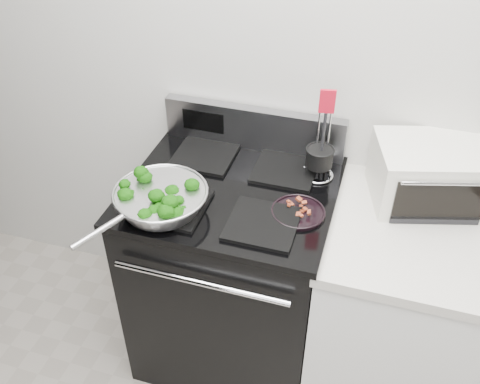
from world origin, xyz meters
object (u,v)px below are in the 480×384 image
at_px(gas_range, 233,272).
at_px(toaster_oven, 429,174).
at_px(utensil_holder, 319,162).
at_px(skillet, 160,199).
at_px(bacon_plate, 298,210).

height_order(gas_range, toaster_oven, toaster_oven).
height_order(gas_range, utensil_holder, utensil_holder).
bearing_deg(utensil_holder, skillet, -153.30).
xyz_separation_m(skillet, toaster_oven, (0.90, 0.39, 0.03)).
height_order(bacon_plate, utensil_holder, utensil_holder).
relative_size(gas_range, toaster_oven, 2.45).
xyz_separation_m(bacon_plate, utensil_holder, (0.02, 0.25, 0.05)).
xyz_separation_m(gas_range, utensil_holder, (0.30, 0.17, 0.53)).
bearing_deg(bacon_plate, skillet, -165.05).
distance_m(gas_range, bacon_plate, 0.56).
bearing_deg(gas_range, utensil_holder, 29.73).
bearing_deg(skillet, toaster_oven, 47.59).
relative_size(gas_range, utensil_holder, 2.97).
bearing_deg(skillet, bacon_plate, 39.13).
relative_size(skillet, toaster_oven, 1.12).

